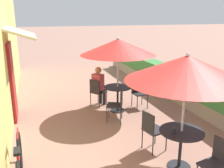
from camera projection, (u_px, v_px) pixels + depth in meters
cafe_facade_wall at (3, 41)px, 6.87m from camera, size 0.98×12.09×4.20m
planter_hedge at (168, 80)px, 8.93m from camera, size 0.60×11.09×1.01m
patio_table_near at (181, 140)px, 4.60m from camera, size 0.81×0.81×0.75m
patio_umbrella_near at (187, 68)px, 4.24m from camera, size 2.14×2.14×2.19m
cafe_chair_near_left at (152, 128)px, 5.20m from camera, size 0.47×0.47×0.87m
cafe_chair_near_right at (218, 161)px, 4.03m from camera, size 0.47×0.47×0.87m
coffee_cup_near at (174, 130)px, 4.48m from camera, size 0.07×0.07×0.09m
patio_table_mid at (118, 93)px, 7.37m from camera, size 0.81×0.81×0.75m
patio_umbrella_mid at (118, 47)px, 7.00m from camera, size 2.14×2.14×2.19m
cafe_chair_mid_left at (97, 90)px, 7.76m from camera, size 0.56×0.56×0.87m
seated_patron_mid_left at (99, 84)px, 7.80m from camera, size 0.51×0.49×1.25m
cafe_chair_mid_right at (117, 103)px, 6.66m from camera, size 0.54×0.54×0.87m
cafe_chair_mid_back at (139, 91)px, 7.72m from camera, size 0.43×0.43×0.87m
bicycle_leaning at (20, 165)px, 4.17m from camera, size 0.11×1.74×0.81m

